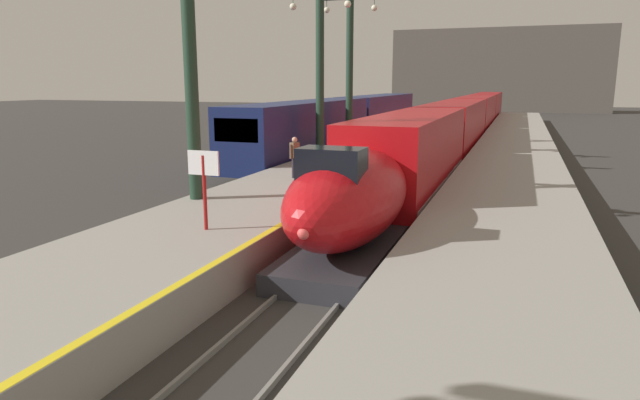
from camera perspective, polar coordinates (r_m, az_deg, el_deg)
platform_left at (r=26.08m, az=0.75°, el=2.23°), size 4.80×110.00×1.05m
platform_right at (r=24.70m, az=18.81°, el=1.04°), size 4.80×110.00×1.05m
platform_left_safety_stripe at (r=25.35m, az=5.63°, el=3.10°), size 0.20×107.80×0.01m
rail_main_left at (r=27.95m, az=9.01°, el=1.77°), size 0.08×110.00×0.12m
rail_main_right at (r=27.72m, az=12.05°, el=1.57°), size 0.08×110.00×0.12m
rail_secondary_left at (r=30.48m, az=-6.13°, el=2.68°), size 0.08×110.00×0.12m
rail_secondary_right at (r=29.86m, az=-3.53°, el=2.54°), size 0.08×110.00×0.12m
highspeed_train_main at (r=48.21m, az=14.71°, el=8.02°), size 2.92×75.68×3.60m
regional_train_adjacent at (r=43.11m, az=2.99°, el=8.19°), size 2.85×36.60×3.80m
station_column_mid at (r=19.07m, az=-13.25°, el=16.27°), size 4.00×0.68×8.96m
station_column_far at (r=30.26m, az=-0.01°, el=14.59°), size 4.00×0.68×8.72m
station_column_distant at (r=35.42m, az=3.05°, el=14.57°), size 4.00×0.68×9.17m
passenger_near_edge at (r=22.97m, az=-2.60°, el=4.72°), size 0.34×0.54×1.69m
rolling_suitcase at (r=22.92m, az=1.53°, el=2.98°), size 0.40×0.22×0.98m
departure_info_board at (r=14.96m, az=-11.78°, el=2.62°), size 0.90×0.10×2.12m
terminus_back_wall at (r=101.68m, az=17.73°, el=12.52°), size 36.00×2.00×14.00m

